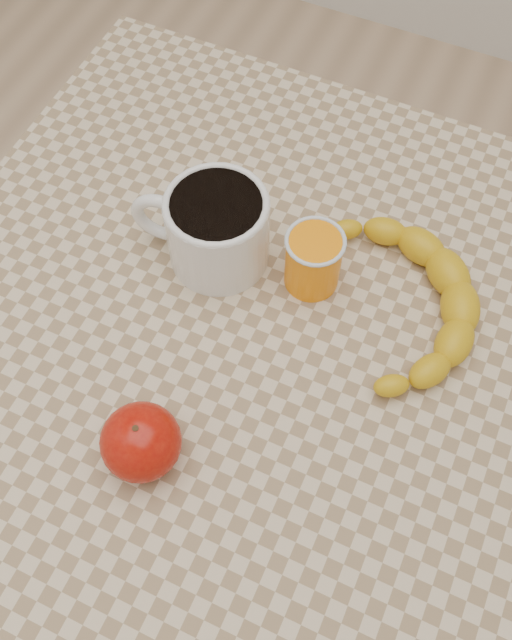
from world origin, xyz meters
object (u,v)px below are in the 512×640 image
at_px(orange_juice_glass, 313,260).
at_px(apple, 141,442).
at_px(banana, 406,300).
at_px(coffee_mug, 215,227).
at_px(table, 256,363).

distance_m(orange_juice_glass, apple, 0.27).
distance_m(apple, banana, 0.33).
relative_size(orange_juice_glass, banana, 0.24).
height_order(orange_juice_glass, apple, orange_juice_glass).
bearing_deg(coffee_mug, banana, 4.58).
bearing_deg(coffee_mug, orange_juice_glass, 6.58).
height_order(table, orange_juice_glass, orange_juice_glass).
bearing_deg(orange_juice_glass, apple, -105.35).
distance_m(coffee_mug, apple, 0.25).
relative_size(coffee_mug, apple, 1.95).
xyz_separation_m(table, apple, (-0.04, -0.18, 0.12)).
bearing_deg(apple, coffee_mug, 99.51).
xyz_separation_m(table, orange_juice_glass, (0.03, 0.09, 0.13)).
height_order(table, coffee_mug, coffee_mug).
xyz_separation_m(table, coffee_mug, (-0.08, 0.07, 0.14)).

